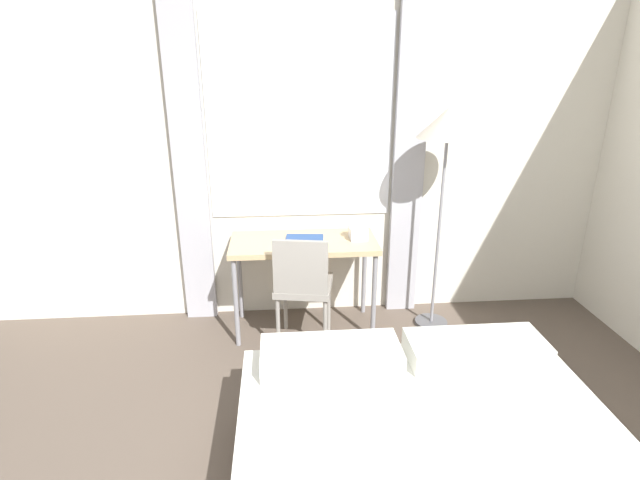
{
  "coord_description": "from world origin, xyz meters",
  "views": [
    {
      "loc": [
        -0.28,
        -0.66,
        2.04
      ],
      "look_at": [
        -0.01,
        2.45,
        0.89
      ],
      "focal_mm": 28.0,
      "sensor_mm": 36.0,
      "label": 1
    }
  ],
  "objects": [
    {
      "name": "desk_chair",
      "position": [
        -0.13,
        2.59,
        0.52
      ],
      "size": [
        0.46,
        0.46,
        0.88
      ],
      "rotation": [
        0.0,
        0.0,
        -0.17
      ],
      "color": "gray",
      "rests_on": "ground_plane"
    },
    {
      "name": "desk",
      "position": [
        -0.11,
        2.85,
        0.67
      ],
      "size": [
        1.1,
        0.52,
        0.74
      ],
      "color": "tan",
      "rests_on": "ground_plane"
    },
    {
      "name": "book",
      "position": [
        -0.1,
        2.84,
        0.75
      ],
      "size": [
        0.3,
        0.24,
        0.02
      ],
      "rotation": [
        0.0,
        0.0,
        -0.1
      ],
      "color": "navy",
      "rests_on": "desk"
    },
    {
      "name": "standing_lamp",
      "position": [
        0.92,
        2.82,
        1.52
      ],
      "size": [
        0.44,
        0.44,
        1.72
      ],
      "color": "#4C4C51",
      "rests_on": "ground_plane"
    },
    {
      "name": "wall_back_with_window",
      "position": [
        -0.01,
        3.19,
        1.35
      ],
      "size": [
        5.67,
        0.13,
        2.7
      ],
      "color": "silver",
      "rests_on": "ground_plane"
    },
    {
      "name": "telephone",
      "position": [
        0.31,
        2.87,
        0.79
      ],
      "size": [
        0.15,
        0.16,
        0.11
      ],
      "color": "white",
      "rests_on": "desk"
    }
  ]
}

